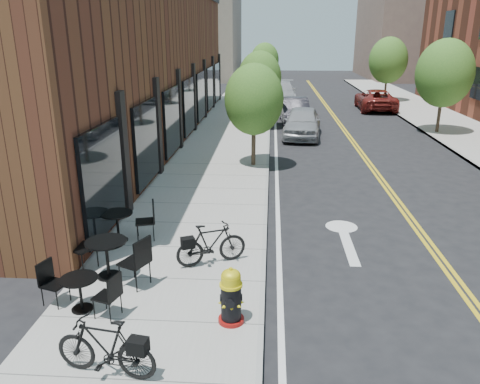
{
  "coord_description": "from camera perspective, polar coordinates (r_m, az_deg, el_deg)",
  "views": [
    {
      "loc": [
        0.05,
        -8.46,
        4.92
      ],
      "look_at": [
        -0.72,
        3.06,
        1.0
      ],
      "focal_mm": 35.0,
      "sensor_mm": 36.0,
      "label": 1
    }
  ],
  "objects": [
    {
      "name": "parked_car_a",
      "position": [
        23.68,
        7.6,
        8.42
      ],
      "size": [
        2.23,
        4.54,
        1.49
      ],
      "primitive_type": "imported",
      "rotation": [
        0.0,
        0.0,
        -0.11
      ],
      "color": "#929599",
      "rests_on": "ground"
    },
    {
      "name": "bicycle_left",
      "position": [
        7.42,
        -16.11,
        -17.72
      ],
      "size": [
        1.63,
        0.71,
        0.95
      ],
      "primitive_type": "imported",
      "rotation": [
        0.0,
        0.0,
        -1.74
      ],
      "color": "black",
      "rests_on": "sidewalk_near"
    },
    {
      "name": "bistro_set_a",
      "position": [
        9.09,
        -18.92,
        -11.12
      ],
      "size": [
        1.6,
        0.84,
        0.84
      ],
      "rotation": [
        0.0,
        0.0,
        -0.3
      ],
      "color": "black",
      "rests_on": "sidewalk_near"
    },
    {
      "name": "tree_near_d",
      "position": [
        41.52,
        3.03,
        15.77
      ],
      "size": [
        2.4,
        2.4,
        4.11
      ],
      "color": "#382B1E",
      "rests_on": "sidewalk_near"
    },
    {
      "name": "tree_near_c",
      "position": [
        33.56,
        2.79,
        14.63
      ],
      "size": [
        2.1,
        2.1,
        3.67
      ],
      "color": "#382B1E",
      "rests_on": "sidewalk_near"
    },
    {
      "name": "bistro_set_c",
      "position": [
        11.67,
        -14.72,
        -3.63
      ],
      "size": [
        1.81,
        0.94,
        0.95
      ],
      "rotation": [
        0.0,
        0.0,
        0.27
      ],
      "color": "black",
      "rests_on": "sidewalk_near"
    },
    {
      "name": "sidewalk_near",
      "position": [
        19.2,
        -2.44,
        4.06
      ],
      "size": [
        4.0,
        70.0,
        0.12
      ],
      "primitive_type": "cube",
      "color": "#9E9B93",
      "rests_on": "ground"
    },
    {
      "name": "parked_car_c",
      "position": [
        36.29,
        5.09,
        12.08
      ],
      "size": [
        2.25,
        5.26,
        1.51
      ],
      "primitive_type": "imported",
      "rotation": [
        0.0,
        0.0,
        -0.03
      ],
      "color": "#A6A6AB",
      "rests_on": "ground"
    },
    {
      "name": "tree_far_c",
      "position": [
        37.5,
        17.62,
        15.05
      ],
      "size": [
        2.8,
        2.8,
        4.62
      ],
      "color": "#382B1E",
      "rests_on": "sidewalk_far"
    },
    {
      "name": "bicycle_right",
      "position": [
        10.22,
        -3.52,
        -6.33
      ],
      "size": [
        1.62,
        1.05,
        0.95
      ],
      "primitive_type": "imported",
      "rotation": [
        0.0,
        0.0,
        1.99
      ],
      "color": "black",
      "rests_on": "sidewalk_near"
    },
    {
      "name": "tree_near_a",
      "position": [
        17.63,
        1.71,
        11.19
      ],
      "size": [
        2.2,
        2.2,
        3.81
      ],
      "color": "#382B1E",
      "rests_on": "sidewalk_near"
    },
    {
      "name": "fire_hydrant",
      "position": [
        8.26,
        -1.1,
        -12.62
      ],
      "size": [
        0.51,
        0.51,
        1.05
      ],
      "rotation": [
        0.0,
        0.0,
        0.12
      ],
      "color": "maroon",
      "rests_on": "sidewalk_near"
    },
    {
      "name": "bistro_set_b",
      "position": [
        10.03,
        -15.92,
        -7.21
      ],
      "size": [
        1.97,
        1.27,
        1.05
      ],
      "rotation": [
        0.0,
        0.0,
        -0.43
      ],
      "color": "black",
      "rests_on": "sidewalk_near"
    },
    {
      "name": "tree_near_b",
      "position": [
        25.57,
        2.42,
        13.78
      ],
      "size": [
        2.3,
        2.3,
        3.98
      ],
      "color": "#382B1E",
      "rests_on": "sidewalk_near"
    },
    {
      "name": "parked_car_far",
      "position": [
        33.46,
        16.19,
        10.77
      ],
      "size": [
        2.51,
        5.11,
        1.4
      ],
      "primitive_type": "imported",
      "rotation": [
        0.0,
        0.0,
        3.1
      ],
      "color": "maroon",
      "rests_on": "ground"
    },
    {
      "name": "tree_far_b",
      "position": [
        25.98,
        23.68,
        13.11
      ],
      "size": [
        2.8,
        2.8,
        4.62
      ],
      "color": "#382B1E",
      "rests_on": "sidewalk_far"
    },
    {
      "name": "ground",
      "position": [
        9.79,
        3.08,
        -11.45
      ],
      "size": [
        120.0,
        120.0,
        0.0
      ],
      "primitive_type": "plane",
      "color": "black",
      "rests_on": "ground"
    },
    {
      "name": "bg_building_left",
      "position": [
        57.04,
        -4.54,
        18.76
      ],
      "size": [
        8.0,
        14.0,
        10.0
      ],
      "primitive_type": "cube",
      "color": "#726656",
      "rests_on": "ground"
    },
    {
      "name": "bg_building_right",
      "position": [
        60.61,
        20.18,
        18.68
      ],
      "size": [
        10.0,
        16.0,
        12.0
      ],
      "primitive_type": "cube",
      "color": "brown",
      "rests_on": "ground"
    },
    {
      "name": "building_near",
      "position": [
        23.44,
        -12.84,
        14.82
      ],
      "size": [
        5.0,
        28.0,
        7.0
      ],
      "primitive_type": "cube",
      "color": "#4A2317",
      "rests_on": "ground"
    },
    {
      "name": "parked_car_b",
      "position": [
        27.5,
        6.67,
        9.82
      ],
      "size": [
        1.73,
        4.42,
        1.43
      ],
      "primitive_type": "imported",
      "rotation": [
        0.0,
        0.0,
        0.05
      ],
      "color": "black",
      "rests_on": "ground"
    }
  ]
}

